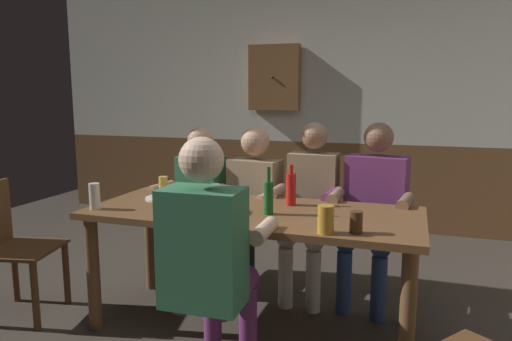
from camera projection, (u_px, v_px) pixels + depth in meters
The scene contains 21 objects.
ground_plane at pixel (242, 341), 2.81m from camera, with size 7.88×7.88×0.00m, color #423A33.
back_wall_upper at pixel (329, 59), 5.07m from camera, with size 6.57×0.12×1.77m, color beige.
back_wall_wainscot at pixel (326, 183), 5.28m from camera, with size 6.57×0.12×0.92m, color brown.
dining_table at pixel (253, 226), 2.89m from camera, with size 2.00×0.83×0.75m.
person_0 at pixel (196, 197), 3.70m from camera, with size 0.52×0.54×1.19m.
person_1 at pixel (251, 199), 3.56m from camera, with size 0.56×0.55×1.20m.
person_2 at pixel (310, 203), 3.40m from camera, with size 0.50×0.54×1.25m.
person_3 at pixel (374, 205), 3.28m from camera, with size 0.59×0.56×1.25m.
person_4 at pixel (209, 253), 2.28m from camera, with size 0.52×0.53×1.26m.
chair_empty_near_right at pixel (10, 245), 3.09m from camera, with size 0.52×0.52×0.88m.
table_candle at pixel (216, 213), 2.63m from camera, with size 0.04×0.04×0.08m, color #F9E08C.
plate_0 at pixel (163, 198), 3.17m from camera, with size 0.24×0.24×0.01m, color white.
plate_1 at pixel (228, 212), 2.80m from camera, with size 0.26×0.26×0.01m, color white.
bottle_0 at pixel (291, 188), 2.98m from camera, with size 0.06×0.06×0.26m.
bottle_1 at pixel (269, 197), 2.75m from camera, with size 0.06×0.06×0.28m.
pint_glass_0 at pixel (356, 222), 2.39m from camera, with size 0.07×0.07×0.11m, color #4C2D19.
pint_glass_1 at pixel (163, 184), 3.44m from camera, with size 0.07×0.07×0.10m, color #E5C64C.
pint_glass_2 at pixel (215, 193), 3.05m from camera, with size 0.06×0.06×0.12m, color gold.
pint_glass_3 at pixel (95, 196), 2.88m from camera, with size 0.06×0.06×0.16m, color white.
pint_glass_4 at pixel (326, 219), 2.38m from camera, with size 0.08×0.08×0.14m, color gold.
wall_dart_cabinet at pixel (274, 78), 5.15m from camera, with size 0.56×0.15×0.70m.
Camera 1 is at (0.90, -2.46, 1.45)m, focal length 33.39 mm.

